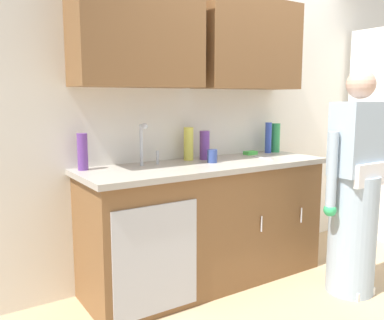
{
  "coord_description": "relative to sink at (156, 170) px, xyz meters",
  "views": [
    {
      "loc": [
        -2.33,
        -1.84,
        1.43
      ],
      "look_at": [
        -0.78,
        0.55,
        1.0
      ],
      "focal_mm": 38.83,
      "sensor_mm": 36.0,
      "label": 1
    }
  ],
  "objects": [
    {
      "name": "ground_plane",
      "position": [
        0.98,
        -0.71,
        -0.93
      ],
      "size": [
        9.0,
        9.0,
        0.0
      ],
      "primitive_type": "plane",
      "color": "tan"
    },
    {
      "name": "kitchen_wall_with_uppers",
      "position": [
        0.84,
        0.29,
        0.55
      ],
      "size": [
        4.8,
        0.44,
        2.7
      ],
      "color": "silver",
      "rests_on": "ground"
    },
    {
      "name": "counter_cabinet",
      "position": [
        0.43,
        -0.01,
        -0.48
      ],
      "size": [
        1.9,
        0.62,
        0.9
      ],
      "color": "brown",
      "rests_on": "ground"
    },
    {
      "name": "countertop",
      "position": [
        0.43,
        -0.01,
        -0.01
      ],
      "size": [
        1.96,
        0.66,
        0.04
      ],
      "primitive_type": "cube",
      "color": "#A8A093",
      "rests_on": "counter_cabinet"
    },
    {
      "name": "sink",
      "position": [
        0.0,
        0.0,
        0.0
      ],
      "size": [
        0.5,
        0.36,
        0.35
      ],
      "color": "#B7BABF",
      "rests_on": "counter_cabinet"
    },
    {
      "name": "person_at_sink",
      "position": [
        1.23,
        -0.73,
        -0.23
      ],
      "size": [
        0.55,
        0.34,
        1.62
      ],
      "color": "white",
      "rests_on": "ground"
    },
    {
      "name": "bottle_water_short",
      "position": [
        0.39,
        0.19,
        0.14
      ],
      "size": [
        0.08,
        0.08,
        0.26
      ],
      "primitive_type": "cylinder",
      "color": "#D8D14C",
      "rests_on": "countertop"
    },
    {
      "name": "bottle_dish_liquid",
      "position": [
        -0.45,
        0.2,
        0.14
      ],
      "size": [
        0.07,
        0.07,
        0.25
      ],
      "primitive_type": "cylinder",
      "color": "#66388C",
      "rests_on": "countertop"
    },
    {
      "name": "bottle_water_tall",
      "position": [
        1.23,
        0.18,
        0.15
      ],
      "size": [
        0.06,
        0.06,
        0.27
      ],
      "primitive_type": "cylinder",
      "color": "#334CB2",
      "rests_on": "countertop"
    },
    {
      "name": "bottle_soap",
      "position": [
        1.32,
        0.18,
        0.14
      ],
      "size": [
        0.08,
        0.08,
        0.26
      ],
      "primitive_type": "cylinder",
      "color": "#2D8C4C",
      "rests_on": "countertop"
    },
    {
      "name": "bottle_cleaner_spray",
      "position": [
        0.52,
        0.15,
        0.13
      ],
      "size": [
        0.08,
        0.08,
        0.23
      ],
      "primitive_type": "cylinder",
      "color": "#66388C",
      "rests_on": "countertop"
    },
    {
      "name": "cup_by_sink",
      "position": [
        0.48,
        -0.02,
        0.06
      ],
      "size": [
        0.08,
        0.08,
        0.1
      ],
      "primitive_type": "cylinder",
      "color": "#33478C",
      "rests_on": "countertop"
    },
    {
      "name": "knife_on_counter",
      "position": [
        0.95,
        -0.06,
        0.02
      ],
      "size": [
        0.04,
        0.24,
        0.01
      ],
      "primitive_type": "cube",
      "rotation": [
        0.0,
        0.0,
        4.66
      ],
      "color": "silver",
      "rests_on": "countertop"
    },
    {
      "name": "sponge",
      "position": [
        1.02,
        0.17,
        0.03
      ],
      "size": [
        0.11,
        0.07,
        0.03
      ],
      "primitive_type": "cube",
      "color": "#4CBF4C",
      "rests_on": "countertop"
    }
  ]
}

